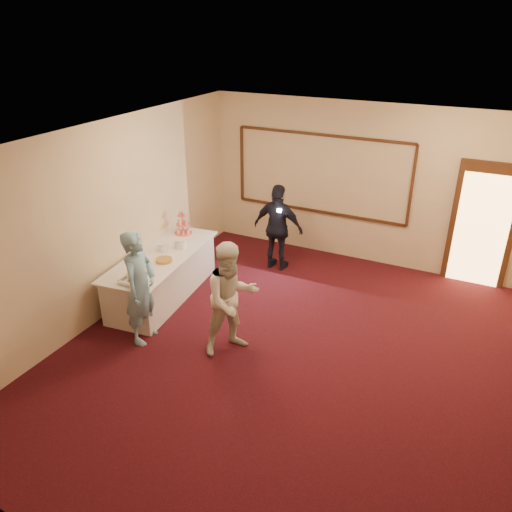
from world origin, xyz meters
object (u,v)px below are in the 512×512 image
Objects in this scene: plate_stack_b at (181,243)px; tart at (164,261)px; woman at (232,299)px; buffet_table at (163,275)px; pavlova_tray at (135,276)px; guest at (278,228)px; cupcake_stand at (183,225)px; man at (140,287)px; plate_stack_a at (162,247)px.

plate_stack_b is 0.58m from tart.
buffet_table is at bearing 102.13° from woman.
pavlova_tray is at bearing 129.27° from woman.
woman reaches higher than plate_stack_b.
cupcake_stand is at bearing 32.05° from guest.
pavlova_tray is 0.30× the size of woman.
pavlova_tray is 1.62× the size of tart.
tart is 1.00m from man.
cupcake_stand reaches higher than plate_stack_b.
man is at bearing -67.01° from buffet_table.
man reaches higher than buffet_table.
guest is (1.17, 1.45, -0.04)m from plate_stack_b.
woman is at bearing -41.73° from cupcake_stand.
cupcake_stand is 2.78× the size of plate_stack_a.
man is at bearing 141.67° from woman.
buffet_table is 1.47× the size of man.
buffet_table is 2.28m from guest.
plate_stack_b is at bearing -60.16° from cupcake_stand.
plate_stack_b is at bearing 67.90° from buffet_table.
woman reaches higher than plate_stack_a.
plate_stack_a is at bearing 99.24° from woman.
plate_stack_b is at bearing 91.77° from pavlova_tray.
cupcake_stand is 0.65m from plate_stack_b.
tart is 0.19× the size of guest.
man is (0.30, -0.27, 0.01)m from pavlova_tray.
pavlova_tray is 1.06m from plate_stack_a.
man is at bearing -72.37° from cupcake_stand.
plate_stack_a is at bearing -82.27° from cupcake_stand.
guest is (-0.46, 2.63, -0.01)m from woman.
woman is 1.02× the size of guest.
woman is 2.67m from guest.
woman is (1.29, 0.34, -0.03)m from man.
plate_stack_a reaches higher than tart.
plate_stack_b reaches higher than buffet_table.
plate_stack_b is 0.12× the size of guest.
plate_stack_b is 0.12× the size of man.
woman is at bearing -84.10° from man.
cupcake_stand is 2.19m from man.
tart is at bearing 105.36° from woman.
buffet_table is 0.48m from plate_stack_a.
man reaches higher than guest.
plate_stack_a is 2.17m from guest.
woman is (1.78, -0.82, 0.44)m from buffet_table.
pavlova_tray is 2.41× the size of plate_stack_b.
buffet_table is at bearing 136.52° from tart.
cupcake_stand is at bearing 101.18° from pavlova_tray.
woman reaches higher than cupcake_stand.
man is (0.28, -0.96, 0.06)m from tart.
tart is at bearing 87.88° from pavlova_tray.
buffet_table is 12.39× the size of plate_stack_b.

